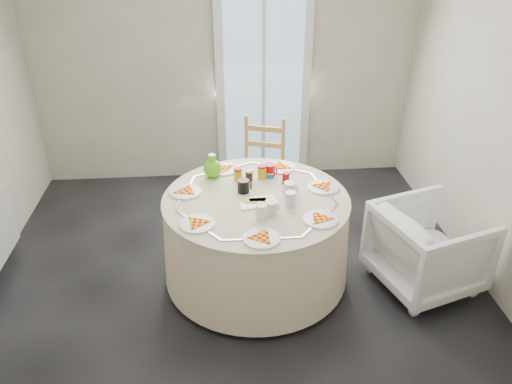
{
  "coord_description": "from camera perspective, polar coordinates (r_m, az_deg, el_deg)",
  "views": [
    {
      "loc": [
        -0.11,
        -3.18,
        2.63
      ],
      "look_at": [
        0.17,
        0.1,
        0.8
      ],
      "focal_mm": 35.0,
      "sensor_mm": 36.0,
      "label": 1
    }
  ],
  "objects": [
    {
      "name": "armchair",
      "position": [
        4.14,
        19.16,
        -5.51
      ],
      "size": [
        0.88,
        0.91,
        0.75
      ],
      "primitive_type": "imported",
      "rotation": [
        0.0,
        0.0,
        1.88
      ],
      "color": "white",
      "rests_on": "floor"
    },
    {
      "name": "wall_right",
      "position": [
        4.04,
        27.21,
        6.6
      ],
      "size": [
        0.02,
        4.0,
        2.6
      ],
      "primitive_type": "cube",
      "color": "#BCB5A3",
      "rests_on": "floor"
    },
    {
      "name": "table",
      "position": [
        3.98,
        0.0,
        -5.35
      ],
      "size": [
        1.47,
        1.47,
        0.74
      ],
      "primitive_type": "cylinder",
      "color": "beige",
      "rests_on": "floor"
    },
    {
      "name": "green_pitcher",
      "position": [
        4.05,
        -5.02,
        3.27
      ],
      "size": [
        0.17,
        0.17,
        0.2
      ],
      "primitive_type": null,
      "rotation": [
        0.0,
        0.0,
        0.13
      ],
      "color": "#5AC715",
      "rests_on": "table"
    },
    {
      "name": "wooden_chair",
      "position": [
        4.83,
        0.5,
        2.55
      ],
      "size": [
        0.54,
        0.52,
        0.96
      ],
      "primitive_type": null,
      "rotation": [
        0.0,
        0.0,
        -0.33
      ],
      "color": "tan",
      "rests_on": "floor"
    },
    {
      "name": "wall_back",
      "position": [
        5.35,
        -3.62,
        14.66
      ],
      "size": [
        4.0,
        0.02,
        2.6
      ],
      "primitive_type": "cube",
      "color": "#BCB5A3",
      "rests_on": "floor"
    },
    {
      "name": "butter_tub",
      "position": [
        4.08,
        1.24,
        2.23
      ],
      "size": [
        0.11,
        0.08,
        0.04
      ],
      "primitive_type": "cube",
      "rotation": [
        0.0,
        0.0,
        -0.07
      ],
      "color": "#056C8E",
      "rests_on": "table"
    },
    {
      "name": "mugs_glasses",
      "position": [
        3.75,
        1.41,
        0.06
      ],
      "size": [
        0.89,
        0.89,
        0.13
      ],
      "primitive_type": null,
      "rotation": [
        0.0,
        0.0,
        -0.37
      ],
      "color": "#ACACAC",
      "rests_on": "table"
    },
    {
      "name": "glass_door",
      "position": [
        5.39,
        0.83,
        12.07
      ],
      "size": [
        1.0,
        0.08,
        2.1
      ],
      "primitive_type": "cube",
      "color": "silver",
      "rests_on": "floor"
    },
    {
      "name": "floor",
      "position": [
        4.13,
        -2.25,
        -10.51
      ],
      "size": [
        4.0,
        4.0,
        0.0
      ],
      "primitive_type": "plane",
      "color": "black",
      "rests_on": "ground"
    },
    {
      "name": "jar_cluster",
      "position": [
        3.98,
        0.53,
        2.09
      ],
      "size": [
        0.47,
        0.3,
        0.13
      ],
      "primitive_type": null,
      "rotation": [
        0.0,
        0.0,
        0.21
      ],
      "color": "#B2661B",
      "rests_on": "table"
    },
    {
      "name": "place_settings",
      "position": [
        3.78,
        0.0,
        -0.4
      ],
      "size": [
        1.71,
        1.71,
        0.03
      ],
      "primitive_type": null,
      "rotation": [
        0.0,
        0.0,
        -0.32
      ],
      "color": "silver",
      "rests_on": "table"
    },
    {
      "name": "cheese_platter",
      "position": [
        3.71,
        0.24,
        -0.94
      ],
      "size": [
        0.29,
        0.2,
        0.04
      ],
      "primitive_type": null,
      "rotation": [
        0.0,
        0.0,
        0.09
      ],
      "color": "white",
      "rests_on": "table"
    }
  ]
}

